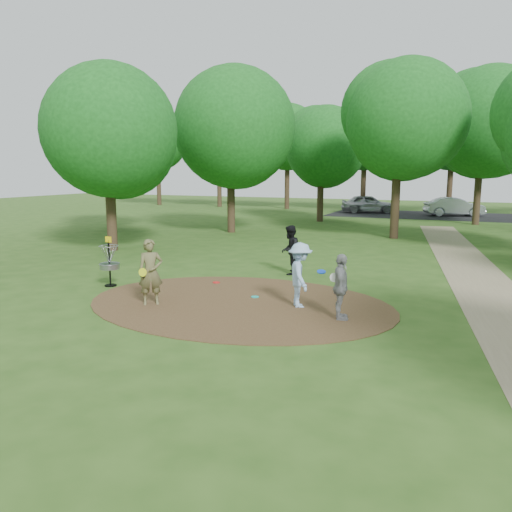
% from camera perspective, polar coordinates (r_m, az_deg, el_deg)
% --- Properties ---
extents(ground, '(100.00, 100.00, 0.00)m').
position_cam_1_polar(ground, '(13.45, -2.01, -5.42)').
color(ground, '#2D5119').
rests_on(ground, ground).
extents(dirt_clearing, '(8.40, 8.40, 0.02)m').
position_cam_1_polar(dirt_clearing, '(13.44, -2.01, -5.38)').
color(dirt_clearing, '#47301C').
rests_on(dirt_clearing, ground).
extents(footpath, '(7.55, 39.89, 0.01)m').
position_cam_1_polar(footpath, '(14.23, 26.39, -5.59)').
color(footpath, '#8C7A5B').
rests_on(footpath, ground).
extents(parking_lot, '(14.00, 8.00, 0.01)m').
position_cam_1_polar(parking_lot, '(42.04, 18.24, 4.48)').
color(parking_lot, black).
rests_on(parking_lot, ground).
extents(player_observer_with_disc, '(0.76, 0.72, 1.75)m').
position_cam_1_polar(player_observer_with_disc, '(13.41, -11.95, -1.82)').
color(player_observer_with_disc, brown).
rests_on(player_observer_with_disc, ground).
extents(player_throwing_with_disc, '(1.26, 1.26, 1.70)m').
position_cam_1_polar(player_throwing_with_disc, '(12.95, 5.05, -2.19)').
color(player_throwing_with_disc, '#9CC1E9').
rests_on(player_throwing_with_disc, ground).
extents(player_walking_with_disc, '(0.72, 0.86, 1.69)m').
position_cam_1_polar(player_walking_with_disc, '(17.04, 3.90, 0.69)').
color(player_walking_with_disc, black).
rests_on(player_walking_with_disc, ground).
extents(player_waiting_with_disc, '(0.63, 1.01, 1.59)m').
position_cam_1_polar(player_waiting_with_disc, '(11.98, 9.66, -3.53)').
color(player_waiting_with_disc, gray).
rests_on(player_waiting_with_disc, ground).
extents(disc_ground_cyan, '(0.22, 0.22, 0.02)m').
position_cam_1_polar(disc_ground_cyan, '(14.00, -0.12, -4.68)').
color(disc_ground_cyan, '#17BEB4').
rests_on(disc_ground_cyan, dirt_clearing).
extents(disc_ground_red, '(0.22, 0.22, 0.02)m').
position_cam_1_polar(disc_ground_red, '(15.82, -4.57, -3.03)').
color(disc_ground_red, red).
rests_on(disc_ground_red, dirt_clearing).
extents(car_left, '(4.79, 3.00, 1.52)m').
position_cam_1_polar(car_left, '(43.08, 12.70, 5.85)').
color(car_left, '#969A9D').
rests_on(car_left, ground).
extents(car_right, '(4.69, 2.91, 1.46)m').
position_cam_1_polar(car_right, '(41.91, 21.72, 5.25)').
color(car_right, '#A8ACAF').
rests_on(car_right, ground).
extents(disc_golf_basket, '(0.63, 0.63, 1.54)m').
position_cam_1_polar(disc_golf_basket, '(15.89, -16.43, -0.23)').
color(disc_golf_basket, black).
rests_on(disc_golf_basket, ground).
extents(tree_ring, '(37.13, 45.98, 9.81)m').
position_cam_1_polar(tree_ring, '(22.99, 14.15, 14.01)').
color(tree_ring, '#332316').
rests_on(tree_ring, ground).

